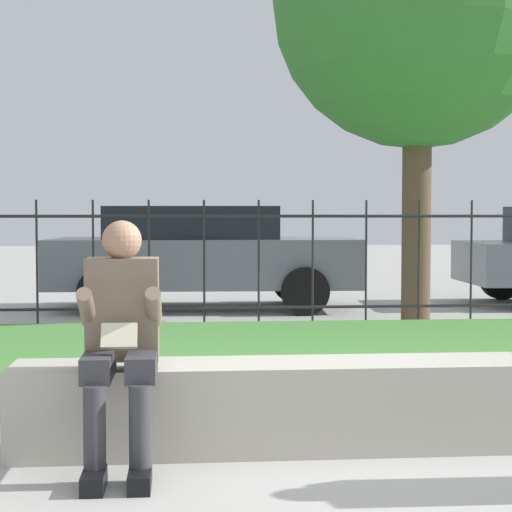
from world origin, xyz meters
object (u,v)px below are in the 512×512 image
stone_bench (274,410)px  tree_behind_fence (418,3)px  person_seated_reader (121,332)px  car_parked_center (202,254)px

stone_bench → tree_behind_fence: tree_behind_fence is taller
stone_bench → person_seated_reader: size_ratio=2.26×
stone_bench → car_parked_center: car_parked_center is taller
car_parked_center → person_seated_reader: bearing=-92.5°
stone_bench → car_parked_center: (-0.26, 7.11, 0.54)m
person_seated_reader → tree_behind_fence: size_ratio=0.24×
tree_behind_fence → stone_bench: bearing=-113.5°
stone_bench → person_seated_reader: 1.00m
person_seated_reader → car_parked_center: 7.41m
stone_bench → person_seated_reader: (-0.83, -0.28, 0.49)m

